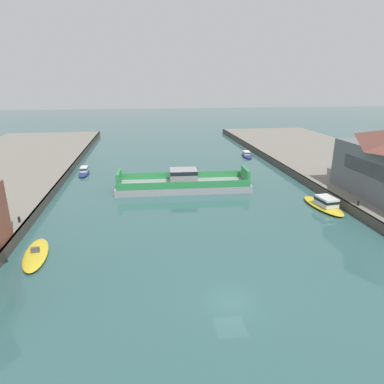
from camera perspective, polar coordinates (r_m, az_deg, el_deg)
ground_plane at (r=28.43m, az=6.73°, el=-18.09°), size 400.00×400.00×0.00m
chain_ferry at (r=54.25m, az=-1.48°, el=1.47°), size 21.74×6.84×3.41m
moored_boat_near_left at (r=37.69m, az=-25.09°, el=-9.59°), size 3.24×7.51×1.00m
moored_boat_near_right at (r=66.83m, az=-17.93°, el=3.35°), size 1.87×6.09×1.37m
moored_boat_mid_left at (r=80.00m, az=9.31°, el=6.32°), size 2.64×6.95×1.15m
moored_boat_mid_right at (r=49.89m, az=21.64°, el=-1.88°), size 3.75×8.50×1.77m
bollard_left_far at (r=43.61m, az=-27.41°, el=-4.11°), size 0.32×0.32×0.71m
bollard_right_far at (r=48.90m, az=26.52°, el=-1.66°), size 0.32×0.32×0.71m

